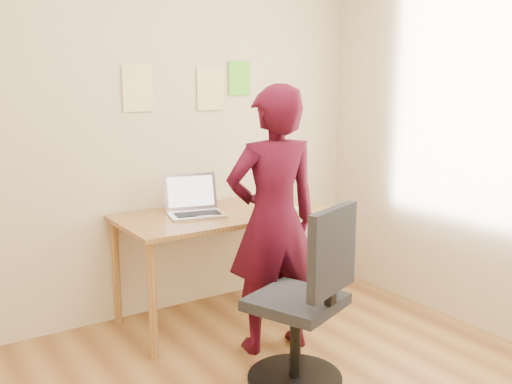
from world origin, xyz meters
TOP-DOWN VIEW (x-y plane):
  - room at (0.00, 0.00)m, footprint 3.58×3.58m
  - desk at (0.45, 1.38)m, footprint 1.40×0.70m
  - laptop at (0.26, 1.43)m, footprint 0.41×0.38m
  - paper_sheet at (0.87, 1.31)m, footprint 0.26×0.32m
  - phone at (0.71, 1.20)m, footprint 0.10×0.15m
  - wall_note_left at (0.02, 1.74)m, footprint 0.21×0.00m
  - wall_note_mid at (0.56, 1.74)m, footprint 0.21×0.00m
  - wall_note_right at (0.80, 1.74)m, footprint 0.18×0.00m
  - office_chair at (0.35, 0.37)m, footprint 0.56×0.57m
  - person at (0.46, 0.83)m, footprint 0.64×0.47m

SIDE VIEW (x-z plane):
  - office_chair at x=0.35m, z-range -0.07..0.92m
  - desk at x=0.45m, z-range 0.28..1.02m
  - paper_sheet at x=0.87m, z-range 0.74..0.74m
  - phone at x=0.71m, z-range 0.74..0.75m
  - laptop at x=0.26m, z-range 0.67..0.92m
  - person at x=0.46m, z-range 0.00..1.59m
  - room at x=0.00m, z-range -0.04..2.74m
  - wall_note_mid at x=0.56m, z-range 1.40..1.70m
  - wall_note_left at x=0.02m, z-range 1.40..1.70m
  - wall_note_right at x=0.80m, z-range 1.50..1.74m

